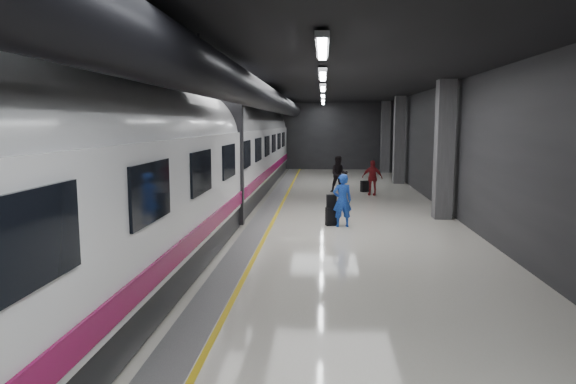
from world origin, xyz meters
name	(u,v)px	position (x,y,z in m)	size (l,w,h in m)	color
ground	(301,229)	(0.00, 0.00, 0.00)	(40.00, 40.00, 0.00)	silver
platform_hall	(294,109)	(-0.29, 0.96, 3.54)	(10.02, 40.02, 4.51)	black
train	(192,159)	(-3.25, 0.00, 2.07)	(3.05, 38.00, 4.05)	black
traveler_main	(342,200)	(1.22, 0.37, 0.80)	(0.59, 0.38, 1.61)	blue
suitcase_main	(332,216)	(0.90, 0.54, 0.28)	(0.34, 0.22, 0.56)	black
shoulder_bag	(331,201)	(0.90, 0.55, 0.75)	(0.30, 0.16, 0.39)	black
traveler_far_a	(339,174)	(1.35, 8.19, 0.83)	(0.81, 0.63, 1.66)	black
traveler_far_b	(372,178)	(2.77, 7.43, 0.76)	(0.89, 0.37, 1.53)	maroon
suitcase_far	(365,186)	(2.54, 8.46, 0.25)	(0.35, 0.22, 0.51)	black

